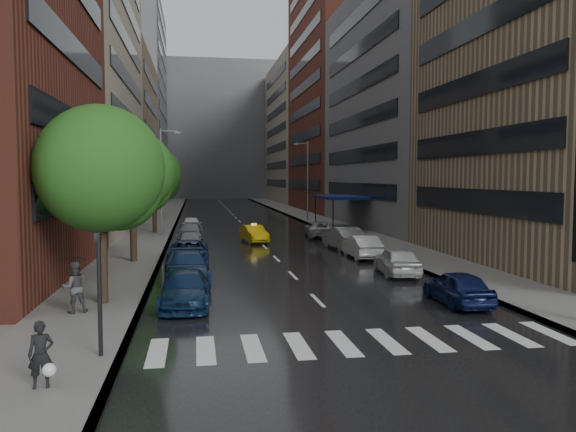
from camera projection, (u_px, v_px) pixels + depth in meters
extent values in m
plane|color=gray|center=(342.00, 326.00, 19.33)|extent=(220.00, 220.00, 0.00)
cube|color=black|center=(237.00, 219.00, 68.55)|extent=(14.00, 140.00, 0.01)
cube|color=gray|center=(162.00, 219.00, 67.09)|extent=(4.00, 140.00, 0.15)
cube|color=gray|center=(309.00, 217.00, 70.00)|extent=(4.00, 140.00, 0.15)
cube|color=silver|center=(157.00, 352.00, 16.37)|extent=(0.55, 2.80, 0.01)
cube|color=silver|center=(206.00, 350.00, 16.60)|extent=(0.55, 2.80, 0.01)
cube|color=silver|center=(253.00, 347.00, 16.83)|extent=(0.55, 2.80, 0.01)
cube|color=silver|center=(299.00, 345.00, 17.05)|extent=(0.55, 2.80, 0.01)
cube|color=silver|center=(343.00, 343.00, 17.28)|extent=(0.55, 2.80, 0.01)
cube|color=silver|center=(387.00, 341.00, 17.51)|extent=(0.55, 2.80, 0.01)
cube|color=silver|center=(429.00, 339.00, 17.73)|extent=(0.55, 2.80, 0.01)
cube|color=silver|center=(470.00, 337.00, 17.96)|extent=(0.55, 2.80, 0.01)
cube|color=silver|center=(511.00, 335.00, 18.19)|extent=(0.55, 2.80, 0.01)
cube|color=silver|center=(550.00, 333.00, 18.42)|extent=(0.55, 2.80, 0.01)
cube|color=gray|center=(83.00, 47.00, 51.15)|extent=(8.00, 28.00, 34.00)
cube|color=#937A5B|center=(123.00, 135.00, 79.13)|extent=(8.00, 28.00, 22.00)
cube|color=slate|center=(142.00, 105.00, 108.11)|extent=(8.00, 32.00, 38.00)
cube|color=#937A5B|center=(542.00, 6.00, 32.53)|extent=(8.00, 20.00, 30.00)
cube|color=slate|center=(396.00, 108.00, 56.36)|extent=(8.00, 28.00, 24.00)
cube|color=maroon|center=(330.00, 90.00, 83.50)|extent=(8.00, 28.00, 36.00)
cube|color=gray|center=(295.00, 133.00, 113.31)|extent=(8.00, 32.00, 28.00)
cube|color=slate|center=(216.00, 131.00, 134.37)|extent=(40.00, 14.00, 32.00)
cylinder|color=#382619|center=(102.00, 252.00, 22.05)|extent=(0.40, 0.40, 4.35)
sphere|color=#1E5116|center=(100.00, 169.00, 21.82)|extent=(4.98, 4.98, 4.98)
cylinder|color=#382619|center=(133.00, 227.00, 33.02)|extent=(0.40, 0.40, 4.32)
sphere|color=#1E5116|center=(132.00, 172.00, 32.80)|extent=(4.94, 4.94, 4.94)
cylinder|color=#382619|center=(155.00, 210.00, 50.14)|extent=(0.40, 0.40, 4.28)
sphere|color=#1E5116|center=(154.00, 174.00, 49.92)|extent=(4.89, 4.89, 4.89)
imported|color=yellow|center=(254.00, 234.00, 44.01)|extent=(2.11, 4.25, 1.34)
imported|color=#0E2141|center=(185.00, 289.00, 22.21)|extent=(2.04, 4.77, 1.37)
imported|color=#10274F|center=(187.00, 268.00, 27.04)|extent=(2.32, 5.28, 1.51)
imported|color=#0F1E46|center=(188.00, 253.00, 32.73)|extent=(2.38, 5.06, 1.40)
imported|color=slate|center=(190.00, 241.00, 38.78)|extent=(1.78, 4.22, 1.42)
imported|color=slate|center=(190.00, 232.00, 45.19)|extent=(2.28, 4.81, 1.35)
imported|color=silver|center=(191.00, 225.00, 50.81)|extent=(2.15, 4.63, 1.54)
imported|color=#0D153E|center=(458.00, 287.00, 22.51)|extent=(1.75, 4.13, 1.39)
imported|color=#BCBCBC|center=(397.00, 261.00, 29.29)|extent=(2.21, 4.57, 1.50)
imported|color=white|center=(362.00, 246.00, 35.50)|extent=(1.59, 4.44, 1.46)
imported|color=gray|center=(343.00, 238.00, 39.88)|extent=(2.09, 4.97, 1.60)
imported|color=#AAAAB0|center=(320.00, 229.00, 47.59)|extent=(2.73, 5.11, 1.37)
imported|color=black|center=(41.00, 355.00, 13.20)|extent=(0.63, 0.46, 1.59)
sphere|color=white|center=(49.00, 370.00, 13.16)|extent=(0.32, 0.32, 0.32)
imported|color=#434247|center=(74.00, 287.00, 20.51)|extent=(1.10, 0.97, 1.88)
imported|color=black|center=(74.00, 268.00, 20.46)|extent=(0.96, 0.98, 0.88)
cylinder|color=black|center=(100.00, 299.00, 15.52)|extent=(0.12, 0.12, 3.20)
imported|color=black|center=(98.00, 249.00, 15.42)|extent=(0.18, 0.15, 0.90)
cylinder|color=gray|center=(161.00, 182.00, 47.27)|extent=(0.18, 0.18, 9.00)
cube|color=gray|center=(178.00, 133.00, 47.21)|extent=(0.50, 0.22, 0.16)
cylinder|color=gray|center=(308.00, 181.00, 64.57)|extent=(0.18, 0.18, 9.00)
cube|color=gray|center=(296.00, 144.00, 64.05)|extent=(0.50, 0.22, 0.16)
cube|color=navy|center=(340.00, 197.00, 55.02)|extent=(4.00, 8.00, 0.25)
cylinder|color=black|center=(333.00, 215.00, 51.13)|extent=(0.12, 0.12, 3.00)
cylinder|color=black|center=(315.00, 210.00, 58.61)|extent=(0.12, 0.12, 3.00)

